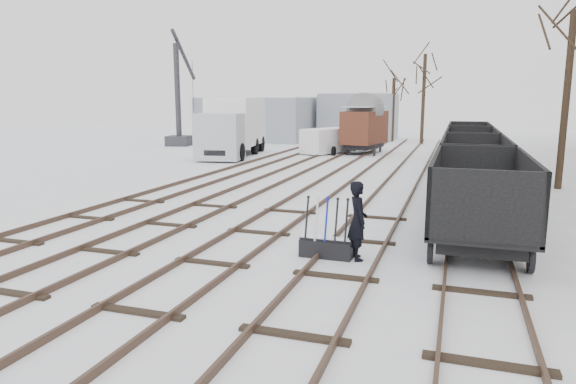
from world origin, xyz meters
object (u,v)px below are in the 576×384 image
lorry (232,126)px  worker (358,221)px  ground_frame (326,246)px  box_van_wagon (365,126)px  crane (180,116)px  freight_wagon_a (478,212)px  panel_van (327,140)px

lorry → worker: bearing=-67.6°
ground_frame → box_van_wagon: (-3.48, 25.06, 1.67)m
lorry → crane: crane is taller
ground_frame → lorry: size_ratio=0.17×
ground_frame → freight_wagon_a: (3.56, 2.24, 0.65)m
freight_wagon_a → box_van_wagon: (-7.04, 22.82, 1.03)m
freight_wagon_a → ground_frame: bearing=-147.8°
freight_wagon_a → box_van_wagon: 23.91m
box_van_wagon → worker: bearing=-70.2°
ground_frame → crane: crane is taller
worker → crane: size_ratio=0.20×
ground_frame → worker: bearing=8.7°
crane → lorry: bearing=-49.2°
panel_van → ground_frame: bearing=-52.7°
ground_frame → worker: (0.75, 0.10, 0.68)m
lorry → box_van_wagon: bearing=19.2°
worker → panel_van: bearing=-9.1°
panel_van → crane: bearing=-167.3°
freight_wagon_a → crane: 33.58m
ground_frame → worker: worker is taller
ground_frame → box_van_wagon: 25.36m
ground_frame → panel_van: size_ratio=0.33×
worker → lorry: (-12.58, 20.46, 1.07)m
box_van_wagon → crane: size_ratio=0.50×
lorry → ground_frame: bearing=-69.2°
worker → freight_wagon_a: 3.53m
freight_wagon_a → panel_van: size_ratio=1.34×
panel_van → crane: crane is taller
box_van_wagon → crane: bearing=-175.5°
worker → freight_wagon_a: freight_wagon_a is taller
freight_wagon_a → panel_van: (-9.62, 21.92, 0.01)m
crane → ground_frame: bearing=-64.4°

